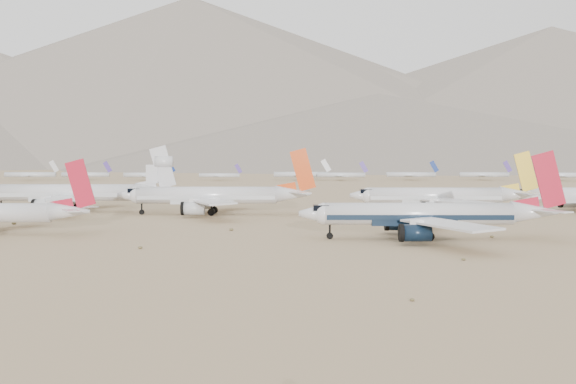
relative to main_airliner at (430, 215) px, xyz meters
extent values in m
plane|color=#9B855A|center=(-11.06, 0.67, -4.93)|extent=(7000.00, 7000.00, 0.00)
cylinder|color=silver|center=(-2.30, 0.00, 0.22)|extent=(37.91, 4.48, 4.48)
cube|color=black|center=(-2.30, 0.00, -0.34)|extent=(37.15, 4.55, 1.01)
sphere|color=silver|center=(-21.25, 0.00, 0.22)|extent=(4.48, 4.48, 4.48)
cube|color=black|center=(-21.92, 0.00, 1.45)|extent=(3.14, 2.91, 1.12)
cone|color=silver|center=(21.14, 0.00, 0.56)|extent=(9.48, 4.48, 4.48)
cube|color=silver|center=(0.63, -13.30, -0.56)|extent=(14.64, 23.07, 0.70)
cube|color=silver|center=(22.98, -4.36, 1.12)|extent=(6.02, 7.87, 0.27)
cylinder|color=black|center=(-4.40, -9.32, -2.59)|extent=(5.27, 3.23, 3.23)
cube|color=silver|center=(0.63, 13.30, -0.56)|extent=(14.64, 23.07, 0.70)
cube|color=silver|center=(22.98, 4.36, 1.12)|extent=(6.02, 7.87, 0.27)
cylinder|color=black|center=(-4.40, 9.32, -2.59)|extent=(5.27, 3.23, 3.23)
cube|color=red|center=(23.77, 0.00, 7.09)|extent=(7.19, 0.36, 11.84)
cylinder|color=black|center=(-20.13, 0.00, -4.26)|extent=(1.34, 0.56, 1.34)
cylinder|color=black|center=(-0.72, -3.14, -3.99)|extent=(1.88, 1.12, 1.88)
cylinder|color=black|center=(-0.72, 3.14, -3.99)|extent=(1.88, 1.12, 1.88)
cone|color=silver|center=(-75.11, 6.79, 0.10)|extent=(8.56, 4.11, 4.11)
cube|color=silver|center=(-73.44, 2.84, 0.61)|extent=(5.44, 7.11, 0.25)
cube|color=silver|center=(-93.63, 18.84, -0.93)|extent=(13.23, 20.85, 0.64)
cube|color=silver|center=(-73.44, 10.74, 0.61)|extent=(5.44, 7.11, 0.25)
cube|color=red|center=(-72.73, 6.79, 6.02)|extent=(6.49, 0.33, 10.70)
sphere|color=silver|center=(43.49, 64.82, 0.32)|extent=(4.57, 4.57, 4.57)
cube|color=black|center=(42.81, 64.82, 1.57)|extent=(3.20, 2.97, 1.14)
cylinder|color=silver|center=(60.23, 74.14, -2.54)|extent=(5.23, 3.29, 3.29)
cylinder|color=black|center=(44.63, 64.82, -4.25)|extent=(1.37, 0.57, 1.37)
cylinder|color=silver|center=(14.07, 59.01, 0.49)|extent=(38.82, 4.72, 4.72)
cube|color=silver|center=(14.07, 59.01, -0.10)|extent=(38.05, 4.79, 1.06)
sphere|color=silver|center=(-5.35, 59.01, 0.49)|extent=(4.72, 4.72, 4.72)
cube|color=black|center=(-6.05, 59.01, 1.79)|extent=(3.30, 3.07, 1.18)
cone|color=silver|center=(38.06, 59.01, 0.85)|extent=(9.71, 4.72, 4.72)
cube|color=silver|center=(17.06, 45.33, -0.33)|extent=(14.99, 23.63, 0.73)
cube|color=silver|center=(39.95, 54.53, 1.44)|extent=(6.16, 8.06, 0.28)
cylinder|color=silver|center=(11.91, 49.41, -2.46)|extent=(5.39, 3.40, 3.40)
cube|color=silver|center=(17.06, 72.69, -0.33)|extent=(14.99, 23.63, 0.73)
cube|color=silver|center=(39.95, 63.49, 1.44)|extent=(6.16, 8.06, 0.28)
cylinder|color=silver|center=(11.91, 68.62, -2.46)|extent=(5.39, 3.40, 3.40)
cube|color=gold|center=(40.76, 59.01, 7.57)|extent=(7.36, 0.38, 12.12)
cylinder|color=black|center=(-4.17, 59.01, -4.23)|extent=(1.42, 0.59, 1.42)
cylinder|color=black|center=(15.68, 55.71, -3.94)|extent=(1.98, 1.18, 1.98)
cylinder|color=black|center=(15.68, 62.31, -3.94)|extent=(1.98, 1.18, 1.98)
cylinder|color=silver|center=(-52.39, 56.24, 0.74)|extent=(40.40, 4.94, 4.94)
cube|color=silver|center=(-52.39, 56.24, 0.13)|extent=(39.59, 5.01, 1.11)
sphere|color=silver|center=(-72.59, 56.24, 0.74)|extent=(4.94, 4.94, 4.94)
cube|color=black|center=(-73.34, 56.24, 2.10)|extent=(3.46, 3.21, 1.23)
cone|color=silver|center=(-27.42, 56.24, 1.12)|extent=(10.10, 4.94, 4.94)
cube|color=silver|center=(-49.27, 41.98, -0.12)|extent=(15.60, 24.59, 0.76)
cube|color=silver|center=(-25.46, 51.57, 1.73)|extent=(6.41, 8.39, 0.30)
cylinder|color=silver|center=(-54.64, 46.22, -2.35)|extent=(5.61, 3.56, 3.56)
cube|color=silver|center=(-49.27, 70.49, -0.12)|extent=(15.60, 24.59, 0.76)
cube|color=silver|center=(-25.46, 60.90, 1.73)|extent=(6.41, 8.39, 0.30)
cylinder|color=silver|center=(-54.64, 66.25, -2.35)|extent=(5.61, 3.56, 3.56)
cube|color=#E3420E|center=(-24.62, 56.24, 8.12)|extent=(7.66, 0.40, 12.62)
cylinder|color=black|center=(-71.36, 56.24, -4.19)|extent=(1.48, 0.62, 1.48)
cylinder|color=black|center=(-50.71, 52.78, -3.90)|extent=(2.07, 1.23, 2.07)
cylinder|color=black|center=(-50.71, 59.69, -3.90)|extent=(2.07, 1.23, 2.07)
cylinder|color=silver|center=(-96.47, 65.82, 0.97)|extent=(42.84, 5.13, 5.13)
cube|color=silver|center=(-96.47, 65.82, 0.32)|extent=(41.99, 5.21, 1.15)
cone|color=silver|center=(-70.00, 65.82, 1.35)|extent=(10.71, 5.13, 5.13)
cube|color=silver|center=(-93.17, 50.76, 0.07)|extent=(16.55, 26.07, 0.80)
cube|color=silver|center=(-67.91, 60.88, 1.99)|extent=(6.80, 8.89, 0.31)
cylinder|color=silver|center=(-98.85, 55.25, -2.25)|extent=(5.95, 3.69, 3.69)
cube|color=silver|center=(-93.17, 80.88, 0.07)|extent=(16.55, 26.07, 0.80)
cube|color=silver|center=(-67.91, 70.75, 1.99)|extent=(6.80, 8.89, 0.31)
cylinder|color=silver|center=(-98.85, 76.38, -2.25)|extent=(5.95, 3.69, 3.69)
cube|color=silver|center=(-67.02, 65.82, 8.75)|extent=(8.12, 0.41, 13.38)
cylinder|color=silver|center=(-66.72, 65.82, 10.40)|extent=(5.36, 3.32, 3.32)
cylinder|color=black|center=(-116.61, 65.82, -4.16)|extent=(1.54, 0.64, 1.54)
cylinder|color=black|center=(-94.69, 62.23, -3.86)|extent=(2.15, 1.28, 2.15)
cylinder|color=black|center=(-94.69, 69.41, -3.86)|extent=(2.15, 1.28, 2.15)
cylinder|color=silver|center=(-221.91, 345.39, -0.68)|extent=(37.59, 3.71, 3.71)
cube|color=silver|center=(-204.22, 345.39, 5.60)|extent=(7.49, 0.37, 9.43)
cube|color=silver|center=(-221.91, 335.66, -1.23)|extent=(9.90, 17.30, 0.37)
cube|color=silver|center=(-221.91, 355.12, -1.23)|extent=(9.90, 17.30, 0.37)
cylinder|color=silver|center=(-182.57, 350.85, -0.79)|extent=(35.32, 3.49, 3.49)
cube|color=#513799|center=(-165.94, 350.85, 5.11)|extent=(7.03, 0.35, 8.86)
cube|color=silver|center=(-182.57, 341.71, -1.31)|extent=(9.31, 16.26, 0.35)
cube|color=silver|center=(-182.57, 360.00, -1.31)|extent=(9.31, 16.26, 0.35)
cylinder|color=silver|center=(-133.53, 341.81, -0.77)|extent=(35.75, 3.53, 3.53)
cube|color=navy|center=(-116.71, 341.81, 5.20)|extent=(7.12, 0.35, 8.97)
cube|color=silver|center=(-133.53, 332.55, -1.30)|extent=(9.42, 16.46, 0.35)
cube|color=silver|center=(-133.53, 351.06, -1.30)|extent=(9.42, 16.46, 0.35)
cylinder|color=silver|center=(-81.13, 342.65, -1.06)|extent=(29.90, 2.95, 2.95)
cube|color=#513799|center=(-67.06, 342.65, 3.94)|extent=(5.95, 0.30, 7.50)
cube|color=silver|center=(-81.13, 334.91, -1.50)|extent=(7.88, 13.76, 0.30)
cube|color=silver|center=(-81.13, 350.39, -1.50)|extent=(7.88, 13.76, 0.30)
cylinder|color=silver|center=(-21.10, 347.82, -0.56)|extent=(39.94, 3.95, 3.95)
cube|color=silver|center=(-2.31, 347.82, 6.11)|extent=(7.95, 0.39, 10.02)
cube|color=silver|center=(-21.10, 337.48, -1.15)|extent=(10.52, 18.38, 0.39)
cube|color=silver|center=(-21.10, 358.16, -1.15)|extent=(10.52, 18.38, 0.39)
cylinder|color=silver|center=(8.64, 343.59, -0.79)|extent=(35.34, 3.49, 3.49)
cube|color=#513799|center=(25.27, 343.59, 5.12)|extent=(7.04, 0.35, 8.86)
cube|color=silver|center=(8.64, 334.44, -1.31)|extent=(9.31, 16.27, 0.35)
cube|color=silver|center=(8.64, 352.74, -1.31)|extent=(9.31, 16.27, 0.35)
cylinder|color=silver|center=(61.55, 351.04, -0.72)|extent=(36.66, 3.62, 3.62)
cube|color=navy|center=(78.80, 351.04, 5.40)|extent=(7.30, 0.36, 9.19)
cube|color=silver|center=(61.55, 341.55, -1.27)|extent=(9.66, 16.88, 0.36)
cube|color=silver|center=(61.55, 360.53, -1.27)|extent=(9.66, 16.88, 0.36)
cylinder|color=silver|center=(116.00, 350.02, -0.72)|extent=(36.67, 3.62, 3.62)
cube|color=#513799|center=(133.26, 350.02, 5.40)|extent=(7.30, 0.36, 9.20)
cube|color=silver|center=(116.00, 340.53, -1.27)|extent=(9.66, 16.88, 0.36)
cube|color=silver|center=(116.00, 359.51, -1.27)|extent=(9.66, 16.88, 0.36)
cylinder|color=silver|center=(169.33, 334.46, -0.69)|extent=(37.24, 3.68, 3.68)
cube|color=silver|center=(169.33, 324.82, -1.25)|extent=(9.81, 17.14, 0.37)
cube|color=silver|center=(169.33, 344.10, -1.25)|extent=(9.81, 17.14, 0.37)
cone|color=slate|center=(-311.06, 1690.67, 230.07)|extent=(2444.00, 2444.00, 470.00)
cone|color=slate|center=(188.94, 1480.67, 115.07)|extent=(1824.00, 1824.00, 240.00)
cone|color=slate|center=(688.94, 1660.67, 185.07)|extent=(2356.00, 2356.00, 380.00)
cone|color=slate|center=(138.94, 1100.67, 65.07)|extent=(1260.00, 1260.00, 140.00)
ellipsoid|color=brown|center=(-96.26, 27.87, -4.60)|extent=(1.12, 1.12, 0.62)
ellipsoid|color=brown|center=(-55.16, -14.23, -4.68)|extent=(0.84, 0.84, 0.46)
ellipsoid|color=brown|center=(-41.46, 15.07, -4.64)|extent=(0.98, 0.98, 0.54)
ellipsoid|color=brown|center=(-14.06, -56.33, -4.77)|extent=(0.56, 0.56, 0.31)
ellipsoid|color=brown|center=(-0.36, -27.03, -4.72)|extent=(0.70, 0.70, 0.39)
ellipsoid|color=brown|center=(13.34, 2.27, -4.68)|extent=(0.84, 0.84, 0.46)
ellipsoid|color=brown|center=(27.04, 31.57, -4.64)|extent=(0.98, 0.98, 0.54)
camera|label=1|loc=(-27.85, -128.83, 11.35)|focal=40.00mm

